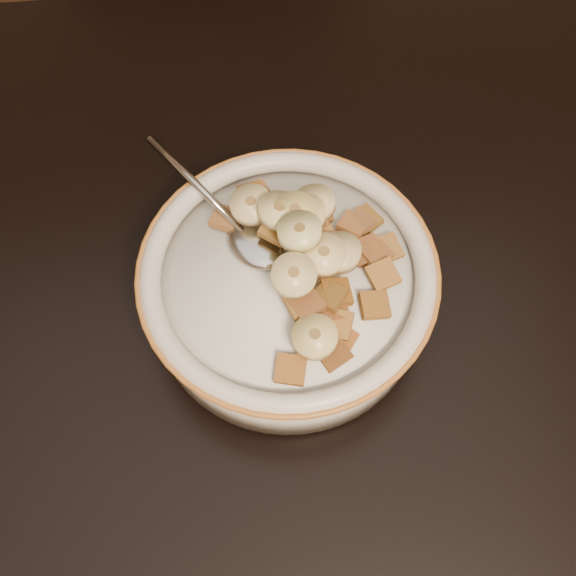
{
  "coord_description": "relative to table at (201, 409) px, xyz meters",
  "views": [
    {
      "loc": [
        0.05,
        -0.15,
        1.21
      ],
      "look_at": [
        0.08,
        0.07,
        0.78
      ],
      "focal_mm": 40.0,
      "sensor_mm": 36.0,
      "label": 1
    }
  ],
  "objects": [
    {
      "name": "floor",
      "position": [
        0.0,
        0.0,
        -0.78
      ],
      "size": [
        4.0,
        4.5,
        0.1
      ],
      "primitive_type": "cube",
      "color": "#422816",
      "rests_on": "ground"
    },
    {
      "name": "table",
      "position": [
        0.0,
        0.0,
        0.0
      ],
      "size": [
        1.42,
        0.93,
        0.04
      ],
      "primitive_type": "cube",
      "rotation": [
        0.0,
        0.0,
        -0.02
      ],
      "color": "black",
      "rests_on": "floor"
    },
    {
      "name": "chair",
      "position": [
        0.01,
        0.59,
        -0.2
      ],
      "size": [
        0.56,
        0.56,
        1.05
      ],
      "primitive_type": "cube",
      "rotation": [
        0.0,
        0.0,
        -0.25
      ],
      "color": "black",
      "rests_on": "floor"
    },
    {
      "name": "cereal_bowl",
      "position": [
        0.08,
        0.07,
        0.05
      ],
      "size": [
        0.21,
        0.21,
        0.05
      ],
      "primitive_type": "cylinder",
      "color": "beige",
      "rests_on": "table"
    },
    {
      "name": "milk",
      "position": [
        0.08,
        0.07,
        0.07
      ],
      "size": [
        0.17,
        0.17,
        0.0
      ],
      "primitive_type": "cylinder",
      "color": "silver",
      "rests_on": "cereal_bowl"
    },
    {
      "name": "spoon",
      "position": [
        0.05,
        0.1,
        0.07
      ],
      "size": [
        0.06,
        0.06,
        0.01
      ],
      "primitive_type": "ellipsoid",
      "rotation": [
        0.0,
        0.0,
        3.82
      ],
      "color": "#9C9C9C",
      "rests_on": "cereal_bowl"
    },
    {
      "name": "cereal_square_0",
      "position": [
        0.13,
        0.04,
        0.08
      ],
      "size": [
        0.02,
        0.02,
        0.01
      ],
      "primitive_type": "cube",
      "rotation": [
        0.06,
        0.14,
        0.03
      ],
      "color": "brown",
      "rests_on": "milk"
    },
    {
      "name": "cereal_square_1",
      "position": [
        0.05,
        0.14,
        0.08
      ],
      "size": [
        0.02,
        0.02,
        0.01
      ],
      "primitive_type": "cube",
      "rotation": [
        0.09,
        -0.16,
        0.13
      ],
      "color": "brown",
      "rests_on": "milk"
    },
    {
      "name": "cereal_square_2",
      "position": [
        0.09,
        0.07,
        0.09
      ],
      "size": [
        0.03,
        0.03,
        0.01
      ],
      "primitive_type": "cube",
      "rotation": [
        -0.22,
        0.06,
        2.51
      ],
      "color": "brown",
      "rests_on": "milk"
    },
    {
      "name": "cereal_square_3",
      "position": [
        0.1,
        0.01,
        0.08
      ],
      "size": [
        0.03,
        0.03,
        0.01
      ],
      "primitive_type": "cube",
      "rotation": [
        0.23,
        -0.12,
        0.48
      ],
      "color": "brown",
      "rests_on": "milk"
    },
    {
      "name": "cereal_square_4",
      "position": [
        0.06,
        0.14,
        0.08
      ],
      "size": [
        0.03,
        0.03,
        0.01
      ],
      "primitive_type": "cube",
      "rotation": [
        -0.23,
        -0.03,
        1.96
      ],
      "color": "brown",
      "rests_on": "milk"
    },
    {
      "name": "cereal_square_5",
      "position": [
        0.14,
        0.08,
        0.08
      ],
      "size": [
        0.03,
        0.03,
        0.01
      ],
      "primitive_type": "cube",
      "rotation": [
        0.11,
        -0.04,
        2.08
      ],
      "color": "brown",
      "rests_on": "milk"
    },
    {
      "name": "cereal_square_6",
      "position": [
        0.1,
        0.04,
        0.09
      ],
      "size": [
        0.03,
        0.03,
        0.01
      ],
      "primitive_type": "cube",
      "rotation": [
        -0.22,
        0.08,
        0.89
      ],
      "color": "brown",
      "rests_on": "milk"
    },
    {
      "name": "cereal_square_7",
      "position": [
        0.1,
        0.04,
        0.08
      ],
      "size": [
        0.02,
        0.02,
        0.01
      ],
      "primitive_type": "cube",
      "rotation": [
        0.22,
        -0.04,
        3.05
      ],
      "color": "brown",
      "rests_on": "milk"
    },
    {
      "name": "cereal_square_8",
      "position": [
        0.14,
        0.06,
        0.08
      ],
      "size": [
        0.03,
        0.03,
        0.01
      ],
      "primitive_type": "cube",
      "rotation": [
        0.15,
        -0.08,
        0.31
      ],
      "color": "olive",
      "rests_on": "milk"
    },
    {
      "name": "cereal_square_9",
      "position": [
        0.15,
        0.08,
        0.08
      ],
      "size": [
        0.03,
        0.03,
        0.01
      ],
      "primitive_type": "cube",
      "rotation": [
        0.18,
        0.0,
        0.29
      ],
      "color": "olive",
      "rests_on": "milk"
    },
    {
      "name": "cereal_square_10",
      "position": [
        0.1,
        0.02,
        0.08
      ],
      "size": [
        0.03,
        0.03,
        0.01
      ],
      "primitive_type": "cube",
      "rotation": [
        0.23,
        -0.02,
        0.93
      ],
      "color": "#975623",
      "rests_on": "milk"
    },
    {
      "name": "cereal_square_11",
      "position": [
        0.1,
        0.12,
        0.08
      ],
      "size": [
        0.03,
        0.03,
        0.01
      ],
      "primitive_type": "cube",
      "rotation": [
        0.07,
        0.11,
        0.57
      ],
      "color": "brown",
      "rests_on": "milk"
    },
    {
      "name": "cereal_square_12",
      "position": [
        0.13,
        0.08,
        0.08
      ],
      "size": [
        0.02,
        0.02,
        0.01
      ],
      "primitive_type": "cube",
      "rotation": [
        0.11,
        -0.17,
        0.23
      ],
      "color": "brown",
      "rests_on": "milk"
    },
    {
      "name": "cereal_square_13",
      "position": [
        0.03,
        0.12,
        0.07
      ],
      "size": [
        0.03,
        0.03,
        0.01
      ],
      "primitive_type": "cube",
      "rotation": [
        0.15,
        -0.01,
        2.68
      ],
      "color": "brown",
      "rests_on": "milk"
    },
    {
      "name": "cereal_square_14",
      "position": [
        0.07,
        0.1,
        0.09
      ],
      "size": [
        0.03,
        0.03,
        0.01
      ],
      "primitive_type": "cube",
      "rotation": [
        -0.02,
        -0.16,
        2.56
      ],
      "color": "olive",
      "rests_on": "milk"
    },
    {
      "name": "cereal_square_15",
      "position": [
        0.1,
        0.02,
        0.08
      ],
      "size": [
        0.03,
        0.03,
        0.01
      ],
      "primitive_type": "cube",
      "rotation": [
        -0.22,
        0.11,
        2.77
      ],
      "color": "olive",
      "rests_on": "milk"
    },
    {
      "name": "cereal_square_16",
      "position": [
        0.13,
        0.11,
        0.08
      ],
      "size": [
        0.03,
        0.03,
        0.01
      ],
      "primitive_type": "cube",
      "rotation": [
        -0.17,
        -0.08,
        0.57
      ],
      "color": "brown",
      "rests_on": "milk"
    },
    {
      "name": "cereal_square_17",
      "position": [
        0.1,
        0.09,
        0.09
      ],
      "size": [
        0.02,
        0.02,
        0.01
      ],
      "primitive_type": "cube",
      "rotation": [
        -0.23,
        -0.07,
        1.78
      ],
      "color": "olive",
      "rests_on": "milk"
    },
    {
      "name": "cereal_square_18",
      "position": [
        0.13,
        0.1,
        0.08
      ],
      "size": [
        0.03,
        0.03,
        0.01
      ],
      "primitive_type": "cube",
      "rotation": [
        0.2,
        0.05,
        2.54
      ],
      "color": "#9B6430",
      "rests_on": "milk"
    },
    {
      "name": "cereal_square_19",
      "position": [
        0.1,
        0.12,
        0.08
      ],
      "size": [
        0.02,
        0.02,
        0.01
      ],
      "primitive_type": "cube",
      "rotation": [
        0.25,
        -0.14,
        1.62
      ],
      "color": "brown",
      "rests_on": "milk"
    },
    {
      "name": "cereal_square_20",
      "position": [
        0.08,
        0.04,
        0.09
      ],
      "size": [
        0.03,
        0.03,
        0.01
      ],
      "primitive_type": "cube",
      "rotation": [
        -0.13,
        -0.11,
        0.46
      ],
      "color": "brown",
      "rests_on": "milk"
    },
    {
      "name": "cereal_square_21",
      "position": [
        0.08,
        0.04,
        0.09
      ],
      "size": [
        0.03,
        0.03,
        0.01
      ],
      "primitive_type": "cube",
      "rotation": [
        -0.12,
        -0.06,
        0.35
      ],
      "color": "olive",
      "rests_on": "milk"
    },
    {
      "name": "cereal_square_22",
      "position": [
        0.07,
        -0.0,
        0.08
      ],
      "size": [
        0.02,
        0.02,
        0.01
      ],
      "primitive_type": "cube",
      "rotation": [
        -0.12,
        0.05,
        2.88
      ],
      "color": "brown",
      "rests_on": "milk"
    },
    {
      "name": "cereal_square_23",
      "position": [
        0.1,
        0.09,
        0.09
      ],
      "size": [
        0.02,
        0.02,
        0.01
      ],
      "primitive_type": "cube",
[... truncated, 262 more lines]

